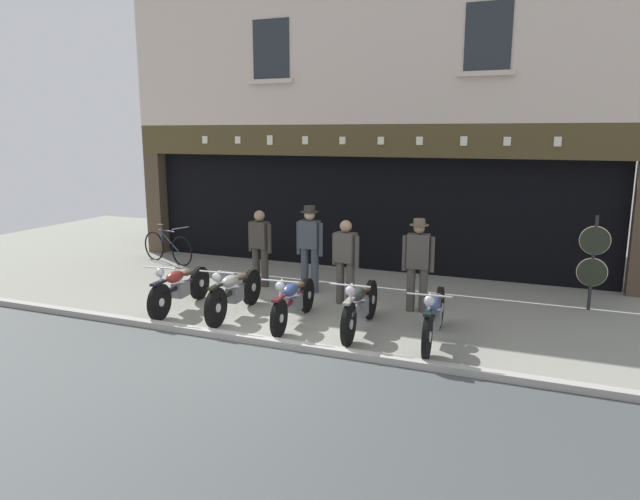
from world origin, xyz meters
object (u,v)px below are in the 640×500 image
at_px(salesman_right, 346,258).
at_px(assistant_far_right, 418,261).
at_px(motorcycle_center_left, 234,292).
at_px(advert_board_near, 265,191).
at_px(tyre_sign_pole, 593,257).
at_px(motorcycle_center, 293,300).
at_px(shopkeeper_center, 310,244).
at_px(motorcycle_left, 180,287).
at_px(leaning_bicycle, 167,247).
at_px(salesman_left, 260,244).
at_px(motorcycle_center_right, 360,305).
at_px(advert_board_far, 225,188).
at_px(motorcycle_right, 434,315).

distance_m(salesman_right, assistant_far_right, 1.32).
height_order(motorcycle_center_left, advert_board_near, advert_board_near).
bearing_deg(tyre_sign_pole, motorcycle_center, -149.82).
xyz_separation_m(motorcycle_center_left, shopkeeper_center, (0.62, 1.88, 0.54)).
bearing_deg(shopkeeper_center, advert_board_near, -46.19).
relative_size(motorcycle_left, leaning_bicycle, 1.13).
xyz_separation_m(shopkeeper_center, salesman_right, (0.93, -0.53, -0.10)).
bearing_deg(leaning_bicycle, advert_board_near, 136.18).
bearing_deg(advert_board_near, leaning_bicycle, -148.92).
xyz_separation_m(salesman_left, shopkeeper_center, (1.13, -0.06, 0.09)).
distance_m(motorcycle_left, advert_board_near, 4.55).
bearing_deg(tyre_sign_pole, advert_board_near, 167.43).
bearing_deg(shopkeeper_center, assistant_far_right, 169.69).
height_order(motorcycle_center_right, advert_board_near, advert_board_near).
xyz_separation_m(shopkeeper_center, advert_board_far, (-3.34, 2.40, 0.78)).
bearing_deg(motorcycle_center_right, tyre_sign_pole, -146.05).
xyz_separation_m(salesman_right, leaning_bicycle, (-5.19, 1.67, -0.48)).
height_order(shopkeeper_center, advert_board_near, advert_board_near).
distance_m(salesman_right, advert_board_near, 4.36).
bearing_deg(motorcycle_center_right, salesman_left, -37.51).
distance_m(motorcycle_center_left, shopkeeper_center, 2.05).
xyz_separation_m(motorcycle_center, motorcycle_center_right, (1.14, 0.06, 0.02)).
relative_size(motorcycle_center_left, leaning_bicycle, 1.16).
xyz_separation_m(motorcycle_right, salesman_right, (-1.90, 1.39, 0.43)).
bearing_deg(assistant_far_right, advert_board_far, -33.45).
distance_m(salesman_left, shopkeeper_center, 1.14).
relative_size(salesman_right, leaning_bicycle, 0.91).
bearing_deg(tyre_sign_pole, salesman_right, -162.74).
xyz_separation_m(motorcycle_left, motorcycle_right, (4.54, 0.02, 0.01)).
bearing_deg(leaning_bicycle, salesman_left, 85.86).
bearing_deg(motorcycle_center, motorcycle_center_left, -5.56).
relative_size(salesman_left, advert_board_far, 1.78).
relative_size(assistant_far_right, leaning_bicycle, 0.96).
relative_size(motorcycle_center_right, advert_board_far, 2.28).
bearing_deg(leaning_bicycle, tyre_sign_pole, 102.77).
bearing_deg(assistant_far_right, motorcycle_center_left, 19.86).
height_order(salesman_left, shopkeeper_center, shopkeeper_center).
xyz_separation_m(motorcycle_center_left, assistant_far_right, (2.87, 1.42, 0.48)).
xyz_separation_m(motorcycle_center_left, tyre_sign_pole, (5.72, 2.65, 0.53)).
distance_m(motorcycle_right, advert_board_far, 7.64).
height_order(motorcycle_center_right, leaning_bicycle, leaning_bicycle).
xyz_separation_m(salesman_right, tyre_sign_pole, (4.17, 1.29, 0.09)).
bearing_deg(motorcycle_center_right, leaning_bicycle, -30.00).
xyz_separation_m(motorcycle_right, advert_board_far, (-6.17, 4.31, 1.31)).
xyz_separation_m(tyre_sign_pole, advert_board_near, (-7.29, 1.63, 0.76)).
relative_size(salesman_left, advert_board_near, 1.55).
xyz_separation_m(salesman_left, advert_board_far, (-2.21, 2.34, 0.88)).
xyz_separation_m(shopkeeper_center, leaning_bicycle, (-4.26, 1.15, -0.58)).
height_order(motorcycle_center_right, tyre_sign_pole, tyre_sign_pole).
height_order(motorcycle_left, motorcycle_center_right, motorcycle_center_right).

